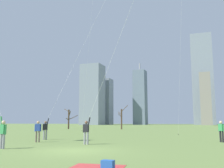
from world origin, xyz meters
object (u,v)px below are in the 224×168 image
bare_tree_leftmost (122,118)px  picnic_spot (103,166)px  bystander_watching_nearby (221,130)px  bare_tree_left_of_center (69,118)px  bystander_far_off_by_trees (38,130)px  kite_flyer_midfield_center_red (59,99)px  kite_flyer_far_back_yellow (100,93)px

bare_tree_leftmost → picnic_spot: bearing=-73.4°
picnic_spot → bare_tree_leftmost: bare_tree_leftmost is taller
bare_tree_leftmost → bystander_watching_nearby: bearing=-60.3°
bare_tree_left_of_center → picnic_spot: bearing=-59.8°
bare_tree_left_of_center → bystander_watching_nearby: bearing=-44.9°
picnic_spot → bare_tree_left_of_center: bearing=120.2°
bystander_far_off_by_trees → bare_tree_left_of_center: bare_tree_left_of_center is taller
kite_flyer_midfield_center_red → bystander_far_off_by_trees: size_ratio=12.03×
bystander_far_off_by_trees → bare_tree_leftmost: 35.93m
bare_tree_left_of_center → kite_flyer_far_back_yellow: bearing=-58.2°
kite_flyer_midfield_center_red → bare_tree_left_of_center: bearing=117.3°
kite_flyer_midfield_center_red → bare_tree_leftmost: bearing=97.0°
kite_flyer_midfield_center_red → bare_tree_leftmost: kite_flyer_midfield_center_red is taller
bystander_watching_nearby → bare_tree_leftmost: (-17.70, 30.97, 1.40)m
bystander_watching_nearby → bare_tree_leftmost: bearing=119.7°
kite_flyer_midfield_center_red → bystander_watching_nearby: bearing=4.0°
bystander_watching_nearby → picnic_spot: bystander_watching_nearby is taller
bare_tree_left_of_center → bare_tree_leftmost: bearing=7.8°
kite_flyer_far_back_yellow → picnic_spot: (3.43, -8.21, -3.42)m
bystander_far_off_by_trees → bare_tree_left_of_center: size_ratio=0.36×
picnic_spot → bare_tree_left_of_center: 49.81m
kite_flyer_far_back_yellow → bystander_far_off_by_trees: size_ratio=13.68×
bystander_watching_nearby → bare_tree_leftmost: size_ratio=0.32×
kite_flyer_far_back_yellow → bare_tree_leftmost: size_ratio=4.37×
bystander_far_off_by_trees → picnic_spot: (8.92, -8.97, -0.81)m
kite_flyer_midfield_center_red → bystander_far_off_by_trees: 4.61m
kite_flyer_midfield_center_red → bare_tree_leftmost: (-3.91, 31.93, -1.30)m
picnic_spot → kite_flyer_far_back_yellow: bearing=112.7°
bystander_watching_nearby → kite_flyer_far_back_yellow: bearing=-145.4°
kite_flyer_midfield_center_red → bystander_watching_nearby: 14.08m
kite_flyer_midfield_center_red → picnic_spot: 16.14m
bystander_watching_nearby → picnic_spot: bearing=-108.0°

